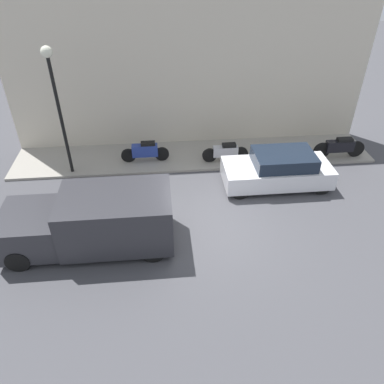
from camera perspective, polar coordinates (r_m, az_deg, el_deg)
name	(u,v)px	position (r m, az deg, el deg)	size (l,w,h in m)	color
ground_plane	(208,228)	(11.95, 2.44, -5.51)	(60.00, 60.00, 0.00)	#47474C
sidewalk	(194,155)	(15.63, 0.25, 5.62)	(2.39, 14.52, 0.10)	gray
building_facade	(190,60)	(15.50, -0.24, 19.46)	(0.30, 14.52, 7.11)	beige
parked_car	(278,170)	(13.91, 12.98, 3.33)	(1.68, 3.86, 1.32)	silver
delivery_van	(91,221)	(11.23, -15.11, -4.22)	(2.00, 4.87, 1.72)	#2D2D33
motorcycle_blue	(145,151)	(15.03, -7.14, 6.21)	(0.30, 1.90, 0.84)	navy
scooter_silver	(226,152)	(15.00, 5.15, 6.13)	(0.30, 1.84, 0.77)	#B7B7BF
motorcycle_black	(340,147)	(16.30, 21.59, 6.41)	(0.30, 2.11, 0.85)	black
streetlamp	(55,89)	(13.83, -20.20, 14.53)	(0.38, 0.38, 4.67)	black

